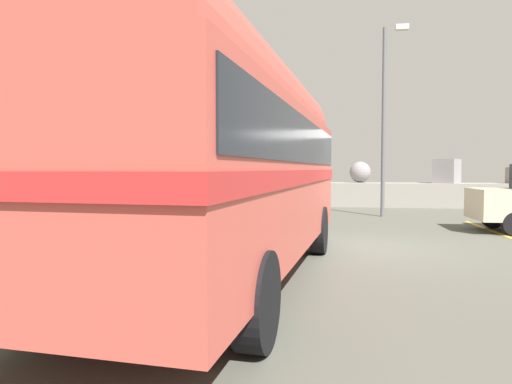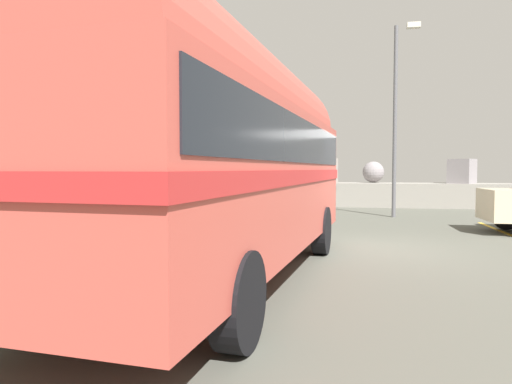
% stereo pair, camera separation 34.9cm
% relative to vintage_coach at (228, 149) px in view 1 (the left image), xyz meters
% --- Properties ---
extents(ground, '(32.00, 26.00, 0.02)m').
position_rel_vintage_coach_xyz_m(ground, '(2.07, 3.29, -2.04)').
color(ground, '#505148').
extents(breakwater, '(31.36, 2.28, 2.37)m').
position_rel_vintage_coach_xyz_m(breakwater, '(1.79, 15.08, -1.33)').
color(breakwater, gray).
rests_on(breakwater, ground).
extents(vintage_coach, '(3.27, 8.78, 3.70)m').
position_rel_vintage_coach_xyz_m(vintage_coach, '(0.00, 0.00, 0.00)').
color(vintage_coach, black).
rests_on(vintage_coach, ground).
extents(second_coach, '(3.03, 8.73, 3.70)m').
position_rel_vintage_coach_xyz_m(second_coach, '(-4.16, 1.45, 0.00)').
color(second_coach, black).
rests_on(second_coach, ground).
extents(lamp_post, '(0.84, 0.46, 6.77)m').
position_rel_vintage_coach_xyz_m(lamp_post, '(3.60, 10.22, 1.74)').
color(lamp_post, '#5B5B60').
rests_on(lamp_post, ground).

